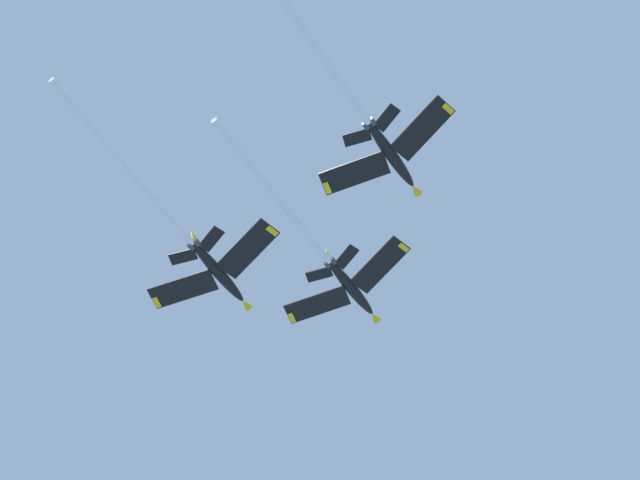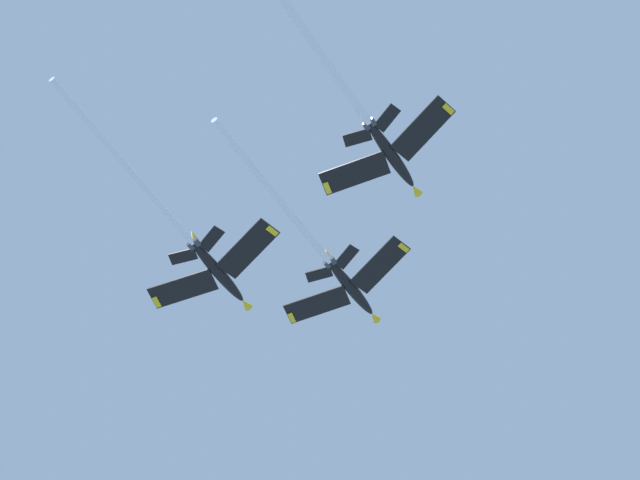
{
  "view_description": "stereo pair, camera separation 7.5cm",
  "coord_description": "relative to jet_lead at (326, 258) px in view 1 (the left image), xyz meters",
  "views": [
    {
      "loc": [
        -12.63,
        29.3,
        1.51
      ],
      "look_at": [
        -1.49,
        -9.24,
        133.63
      ],
      "focal_mm": 57.23,
      "sensor_mm": 36.0,
      "label": 1
    },
    {
      "loc": [
        -12.56,
        29.33,
        1.51
      ],
      "look_at": [
        -1.49,
        -9.24,
        133.63
      ],
      "focal_mm": 57.23,
      "sensor_mm": 36.0,
      "label": 2
    }
  ],
  "objects": [
    {
      "name": "jet_lead",
      "position": [
        0.0,
        0.0,
        0.0
      ],
      "size": [
        19.58,
        37.17,
        15.24
      ],
      "color": "black"
    },
    {
      "name": "jet_left_wing",
      "position": [
        15.95,
        8.19,
        -4.55
      ],
      "size": [
        19.49,
        38.79,
        14.68
      ],
      "color": "black"
    },
    {
      "name": "jet_right_wing",
      "position": [
        -9.44,
        20.5,
        -5.18
      ],
      "size": [
        21.33,
        42.07,
        16.34
      ],
      "color": "black"
    }
  ]
}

